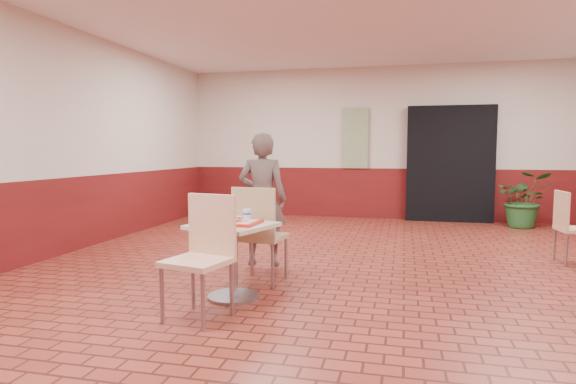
% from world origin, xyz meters
% --- Properties ---
extents(room_shell, '(8.01, 10.01, 3.01)m').
position_xyz_m(room_shell, '(0.00, 0.00, 1.50)').
color(room_shell, maroon).
rests_on(room_shell, ground).
extents(wainscot_band, '(8.00, 10.00, 1.00)m').
position_xyz_m(wainscot_band, '(0.00, 0.00, 0.50)').
color(wainscot_band, '#581111').
rests_on(wainscot_band, ground).
extents(corridor_doorway, '(1.60, 0.22, 2.20)m').
position_xyz_m(corridor_doorway, '(1.20, 4.88, 1.10)').
color(corridor_doorway, black).
rests_on(corridor_doorway, ground).
extents(promo_poster, '(0.50, 0.03, 1.20)m').
position_xyz_m(promo_poster, '(-0.60, 4.94, 1.60)').
color(promo_poster, gray).
rests_on(promo_poster, wainscot_band).
extents(main_table, '(0.66, 0.66, 0.69)m').
position_xyz_m(main_table, '(-1.16, -0.64, 0.47)').
color(main_table, beige).
rests_on(main_table, ground).
extents(chair_main_front, '(0.55, 0.55, 1.00)m').
position_xyz_m(chair_main_front, '(-1.22, -1.15, 0.56)').
color(chair_main_front, '#E9B28B').
rests_on(chair_main_front, ground).
extents(chair_main_back, '(0.50, 0.50, 1.00)m').
position_xyz_m(chair_main_back, '(-1.07, -0.13, 0.56)').
color(chair_main_back, tan).
rests_on(chair_main_back, ground).
extents(customer, '(0.60, 0.42, 1.57)m').
position_xyz_m(customer, '(-1.27, 0.68, 0.79)').
color(customer, brown).
rests_on(customer, ground).
extents(serving_tray, '(0.47, 0.37, 0.03)m').
position_xyz_m(serving_tray, '(-1.16, -0.64, 0.71)').
color(serving_tray, red).
rests_on(serving_tray, main_table).
extents(ring_donut, '(0.14, 0.14, 0.04)m').
position_xyz_m(ring_donut, '(-1.23, -0.57, 0.74)').
color(ring_donut, '#CB7E4A').
rests_on(ring_donut, serving_tray).
extents(long_john_donut, '(0.17, 0.10, 0.05)m').
position_xyz_m(long_john_donut, '(-1.12, -0.69, 0.75)').
color(long_john_donut, gold).
rests_on(long_john_donut, serving_tray).
extents(paper_cup, '(0.08, 0.08, 0.09)m').
position_xyz_m(paper_cup, '(-1.06, -0.51, 0.77)').
color(paper_cup, silver).
rests_on(paper_cup, serving_tray).
extents(chair_second_left, '(0.44, 0.44, 0.87)m').
position_xyz_m(chair_second_left, '(2.30, 1.59, 0.49)').
color(chair_second_left, '#E5B489').
rests_on(chair_second_left, ground).
extents(potted_plant, '(1.00, 0.90, 0.99)m').
position_xyz_m(potted_plant, '(2.42, 4.40, 0.50)').
color(potted_plant, '#235926').
rests_on(potted_plant, ground).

